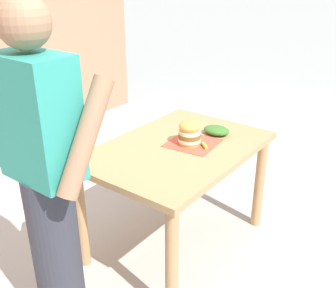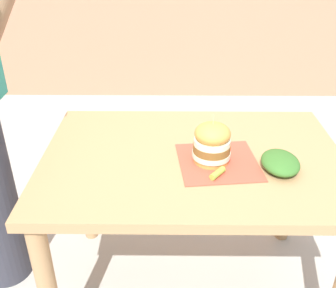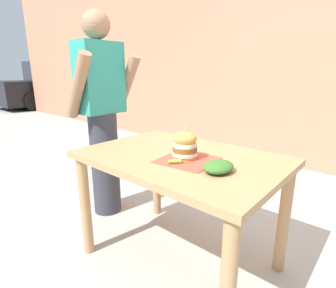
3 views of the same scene
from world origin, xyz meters
name	(u,v)px [view 3 (image 3 of 3)]	position (x,y,z in m)	size (l,w,h in m)	color
ground_plane	(179,259)	(0.00, 0.00, 0.00)	(80.00, 80.00, 0.00)	#ADAAA3
patio_table	(180,173)	(0.00, 0.00, 0.63)	(0.82, 1.19, 0.74)	tan
serving_paper	(188,160)	(-0.05, -0.09, 0.75)	(0.30, 0.30, 0.00)	#D64C38
sandwich	(185,145)	(-0.05, -0.07, 0.83)	(0.15, 0.15, 0.19)	gold
pickle_spear	(175,161)	(-0.15, -0.08, 0.76)	(0.02, 0.02, 0.07)	#8EA83D
side_salad	(218,167)	(-0.10, -0.32, 0.77)	(0.18, 0.14, 0.06)	#386B28
diner_across_table	(102,115)	(0.09, 0.91, 0.88)	(0.55, 0.35, 1.69)	#33333D
parked_car_near_curb	(59,86)	(3.77, 8.88, 0.72)	(4.21, 1.86, 1.60)	black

